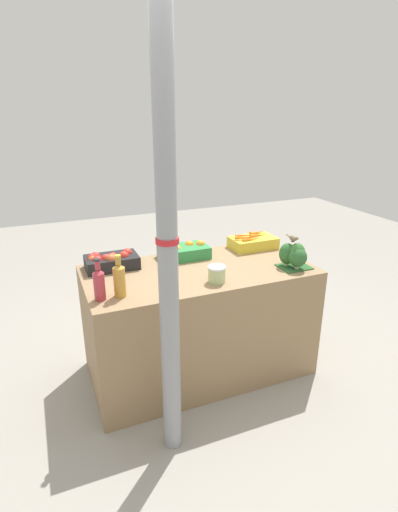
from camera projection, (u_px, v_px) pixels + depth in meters
The scene contains 11 objects.
ground_plane at pixel (199, 368), 3.17m from camera, with size 10.00×10.00×0.00m, color gray.
market_table at pixel (199, 321), 3.02m from camera, with size 1.63×0.82×0.85m, color #937551.
support_pole at pixel (168, 262), 2.04m from camera, with size 0.12×0.12×2.38m.
apple_crate at pixel (111, 261), 2.87m from camera, with size 0.37×0.23×0.13m.
orange_crate at pixel (183, 251), 3.07m from camera, with size 0.37×0.23×0.13m.
carrot_crate at pixel (253, 242), 3.29m from camera, with size 0.37×0.23×0.13m.
broccoli_pile at pixel (294, 256), 2.85m from camera, with size 0.22×0.20×0.19m.
juice_bottle_ruby at pixel (99, 283), 2.38m from camera, with size 0.07×0.07×0.26m.
juice_bottle_amber at pixel (119, 279), 2.42m from camera, with size 0.07×0.07×0.27m.
pickle_jar at pixel (217, 274), 2.64m from camera, with size 0.12×0.12×0.11m.
sparrow_bird at pixel (293, 238), 2.84m from camera, with size 0.04×0.14×0.05m.
Camera 1 is at (-1.02, -2.46, 1.93)m, focal length 28.00 mm.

